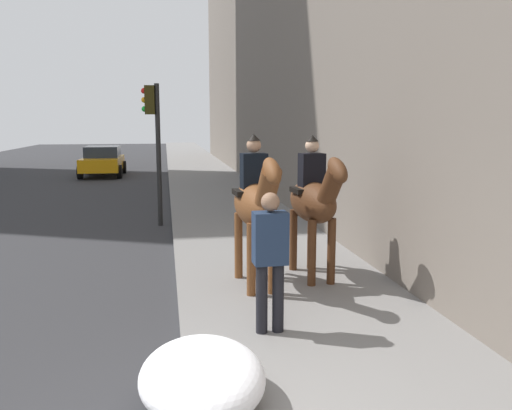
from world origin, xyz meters
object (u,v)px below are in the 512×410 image
at_px(car_near_lane, 103,161).
at_px(traffic_light_near_curb, 154,131).
at_px(pedestrian_greeting, 270,253).
at_px(mounted_horse_near, 256,203).
at_px(mounted_horse_far, 314,200).

height_order(car_near_lane, traffic_light_near_curb, traffic_light_near_curb).
xyz_separation_m(pedestrian_greeting, car_near_lane, (20.35, 4.19, -0.34)).
distance_m(car_near_lane, traffic_light_near_curb, 13.29).
xyz_separation_m(pedestrian_greeting, traffic_light_near_curb, (7.45, 1.45, 1.30)).
xyz_separation_m(mounted_horse_near, car_near_lane, (18.60, 4.32, -0.68)).
height_order(pedestrian_greeting, car_near_lane, pedestrian_greeting).
distance_m(pedestrian_greeting, traffic_light_near_curb, 7.70).
relative_size(mounted_horse_near, pedestrian_greeting, 1.37).
relative_size(mounted_horse_near, mounted_horse_far, 1.01).
height_order(mounted_horse_near, traffic_light_near_curb, traffic_light_near_curb).
xyz_separation_m(mounted_horse_far, pedestrian_greeting, (-2.05, 1.12, -0.31)).
bearing_deg(traffic_light_near_curb, mounted_horse_near, -164.53).
xyz_separation_m(mounted_horse_far, traffic_light_near_curb, (5.40, 2.57, 0.99)).
bearing_deg(mounted_horse_far, car_near_lane, -168.34).
bearing_deg(mounted_horse_far, traffic_light_near_curb, -159.08).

